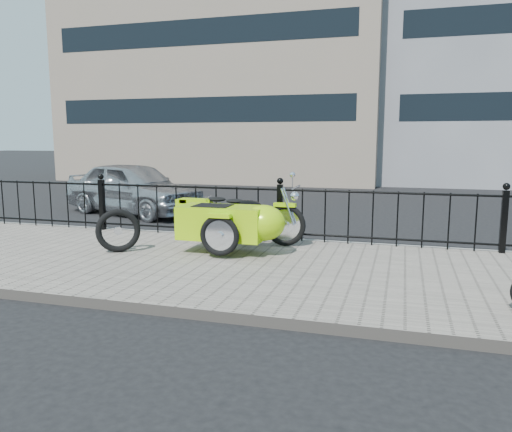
% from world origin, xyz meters
% --- Properties ---
extents(ground, '(120.00, 120.00, 0.00)m').
position_xyz_m(ground, '(0.00, 0.00, 0.00)').
color(ground, black).
rests_on(ground, ground).
extents(sidewalk, '(30.00, 3.80, 0.12)m').
position_xyz_m(sidewalk, '(0.00, -0.50, 0.06)').
color(sidewalk, slate).
rests_on(sidewalk, ground).
extents(curb, '(30.00, 0.10, 0.12)m').
position_xyz_m(curb, '(0.00, 1.44, 0.06)').
color(curb, gray).
rests_on(curb, ground).
extents(iron_fence, '(14.11, 0.11, 1.08)m').
position_xyz_m(iron_fence, '(0.00, 1.30, 0.59)').
color(iron_fence, black).
rests_on(iron_fence, sidewalk).
extents(building_tan, '(14.00, 8.01, 12.00)m').
position_xyz_m(building_tan, '(-6.00, 15.99, 6.00)').
color(building_tan, gray).
rests_on(building_tan, ground).
extents(motorcycle_sidecar, '(2.28, 1.48, 0.98)m').
position_xyz_m(motorcycle_sidecar, '(-0.43, 0.23, 0.59)').
color(motorcycle_sidecar, black).
rests_on(motorcycle_sidecar, sidewalk).
extents(spare_tire, '(0.61, 0.46, 0.67)m').
position_xyz_m(spare_tire, '(-2.15, -0.33, 0.46)').
color(spare_tire, black).
rests_on(spare_tire, sidewalk).
extents(sedan_car, '(4.11, 2.68, 1.30)m').
position_xyz_m(sedan_car, '(-4.37, 3.96, 0.65)').
color(sedan_car, '#AAACB1').
rests_on(sedan_car, ground).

